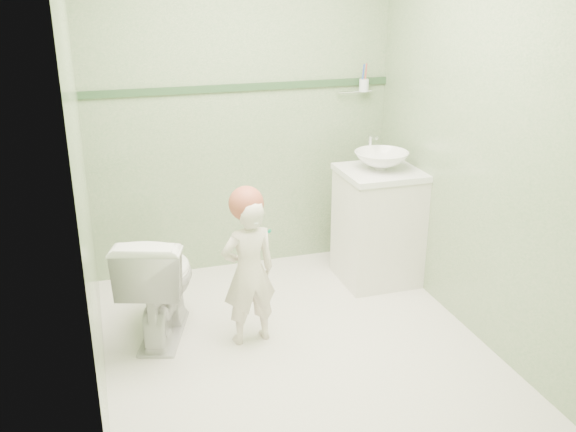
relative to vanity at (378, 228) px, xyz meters
name	(u,v)px	position (x,y,z in m)	size (l,w,h in m)	color
ground	(295,346)	(-0.84, -0.70, -0.40)	(2.50, 2.50, 0.00)	white
room_shell	(296,152)	(-0.84, -0.70, 0.80)	(2.50, 2.54, 2.40)	#7EA172
trim_stripe	(242,87)	(-0.84, 0.54, 0.95)	(2.20, 0.02, 0.05)	#2E4D2E
vanity	(378,228)	(0.00, 0.00, 0.00)	(0.52, 0.50, 0.80)	silver
counter	(381,172)	(0.00, 0.00, 0.41)	(0.54, 0.52, 0.04)	white
basin	(381,161)	(0.00, 0.00, 0.49)	(0.37, 0.37, 0.13)	white
faucet	(371,143)	(0.00, 0.19, 0.57)	(0.03, 0.13, 0.18)	silver
cup_holder	(363,85)	(0.05, 0.48, 0.93)	(0.26, 0.07, 0.21)	silver
toilet	(159,282)	(-1.58, -0.32, -0.05)	(0.40, 0.69, 0.71)	white
toddler	(249,272)	(-1.08, -0.55, 0.05)	(0.33, 0.22, 0.91)	white
hair_cap	(246,203)	(-1.08, -0.52, 0.47)	(0.20, 0.20, 0.20)	#AA523B
teal_toothbrush	(268,230)	(-0.99, -0.66, 0.35)	(0.11, 0.14, 0.08)	#087F5A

